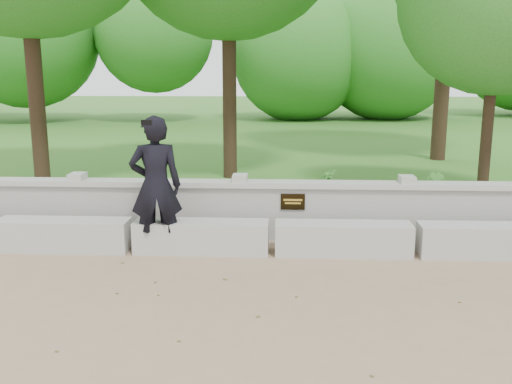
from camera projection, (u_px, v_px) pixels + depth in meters
The scene contains 7 objects.
ground at pixel (268, 307), 6.24m from camera, with size 80.00×80.00×0.00m, color #8E7357.
lawn at pixel (279, 141), 19.89m from camera, with size 40.00×22.00×0.25m, color #356420.
concrete_bench at pixel (272, 238), 8.05m from camera, with size 11.90×0.45×0.45m.
parapet_wall at pixel (273, 209), 8.68m from camera, with size 12.50×0.35×0.90m.
man_main at pixel (156, 186), 7.87m from camera, with size 0.79×0.72×1.95m.
shrub_b at pixel (437, 194), 9.22m from camera, with size 0.37×0.30×0.67m, color #367628.
shrub_d at pixel (327, 189), 9.61m from camera, with size 0.38×0.34×0.67m, color #367628.
Camera 1 is at (0.14, -5.84, 2.54)m, focal length 40.00 mm.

